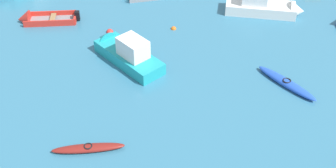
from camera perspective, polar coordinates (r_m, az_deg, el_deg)
The scene contains 7 objects.
motor_launch_white_back_row_left at distance 29.78m, azimuth 13.11°, elevation 10.12°, with size 5.40×2.47×1.89m.
kayak_blue_outer_right at distance 23.50m, azimuth 15.64°, elevation 0.16°, with size 2.80×3.38×0.36m.
kayak_maroon_center at distance 19.53m, azimuth -10.68°, elevation -8.48°, with size 3.30×0.79×0.31m.
rowboat_red_cluster_outer at distance 29.49m, azimuth -17.26°, elevation 8.32°, with size 4.05×1.51×1.21m.
motor_launch_turquoise_foreground_center at distance 24.48m, azimuth -5.85°, elevation 4.38°, with size 4.50×4.88×2.04m.
mooring_buoy_far_field at distance 27.52m, azimuth 0.75°, elevation 7.42°, with size 0.35×0.35×0.35m, color orange.
mooring_buoy_trailing at distance 27.42m, azimuth -7.83°, elevation 6.91°, with size 0.45×0.45×0.45m, color red.
Camera 1 is at (-0.43, 1.42, 14.23)m, focal length 45.29 mm.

